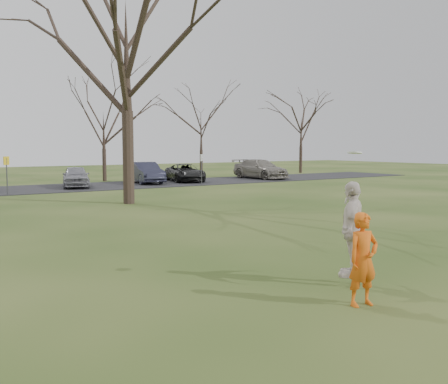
{
  "coord_description": "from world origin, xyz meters",
  "views": [
    {
      "loc": [
        -6.55,
        -6.01,
        2.63
      ],
      "look_at": [
        0.0,
        4.0,
        1.5
      ],
      "focal_mm": 39.27,
      "sensor_mm": 36.0,
      "label": 1
    }
  ],
  "objects_px": {
    "big_tree": "(126,47)",
    "car_5": "(146,173)",
    "player_defender": "(363,259)",
    "car_4": "(76,176)",
    "car_6": "(185,173)",
    "catching_play": "(352,229)",
    "car_7": "(260,169)"
  },
  "relations": [
    {
      "from": "player_defender",
      "to": "car_5",
      "type": "height_order",
      "value": "player_defender"
    },
    {
      "from": "catching_play",
      "to": "car_5",
      "type": "bearing_deg",
      "value": 74.3
    },
    {
      "from": "car_4",
      "to": "big_tree",
      "type": "distance_m",
      "value": 11.68
    },
    {
      "from": "car_6",
      "to": "car_7",
      "type": "bearing_deg",
      "value": 8.92
    },
    {
      "from": "car_6",
      "to": "player_defender",
      "type": "bearing_deg",
      "value": -100.4
    },
    {
      "from": "car_5",
      "to": "catching_play",
      "type": "distance_m",
      "value": 26.23
    },
    {
      "from": "car_4",
      "to": "car_7",
      "type": "relative_size",
      "value": 0.76
    },
    {
      "from": "player_defender",
      "to": "car_7",
      "type": "xyz_separation_m",
      "value": [
        17.58,
        25.71,
        0.02
      ]
    },
    {
      "from": "player_defender",
      "to": "catching_play",
      "type": "distance_m",
      "value": 1.26
    },
    {
      "from": "player_defender",
      "to": "catching_play",
      "type": "bearing_deg",
      "value": 59.5
    },
    {
      "from": "car_7",
      "to": "big_tree",
      "type": "distance_m",
      "value": 19.3
    },
    {
      "from": "car_6",
      "to": "big_tree",
      "type": "distance_m",
      "value": 14.95
    },
    {
      "from": "car_7",
      "to": "car_5",
      "type": "bearing_deg",
      "value": 173.43
    },
    {
      "from": "player_defender",
      "to": "catching_play",
      "type": "xyz_separation_m",
      "value": [
        0.77,
        0.95,
        0.3
      ]
    },
    {
      "from": "player_defender",
      "to": "big_tree",
      "type": "distance_m",
      "value": 17.01
    },
    {
      "from": "catching_play",
      "to": "player_defender",
      "type": "bearing_deg",
      "value": -129.16
    },
    {
      "from": "car_5",
      "to": "car_6",
      "type": "height_order",
      "value": "car_5"
    },
    {
      "from": "car_5",
      "to": "car_7",
      "type": "xyz_separation_m",
      "value": [
        9.72,
        -0.48,
        0.02
      ]
    },
    {
      "from": "car_4",
      "to": "car_6",
      "type": "xyz_separation_m",
      "value": [
        8.15,
        0.61,
        -0.03
      ]
    },
    {
      "from": "car_4",
      "to": "car_5",
      "type": "height_order",
      "value": "car_5"
    },
    {
      "from": "car_4",
      "to": "car_6",
      "type": "distance_m",
      "value": 8.17
    },
    {
      "from": "big_tree",
      "to": "car_5",
      "type": "bearing_deg",
      "value": 62.24
    },
    {
      "from": "car_5",
      "to": "big_tree",
      "type": "distance_m",
      "value": 13.43
    },
    {
      "from": "car_4",
      "to": "big_tree",
      "type": "relative_size",
      "value": 0.28
    },
    {
      "from": "car_6",
      "to": "big_tree",
      "type": "bearing_deg",
      "value": -117.21
    },
    {
      "from": "big_tree",
      "to": "player_defender",
      "type": "bearing_deg",
      "value": -98.44
    },
    {
      "from": "car_4",
      "to": "big_tree",
      "type": "xyz_separation_m",
      "value": [
        -0.48,
        -9.83,
        6.29
      ]
    },
    {
      "from": "catching_play",
      "to": "big_tree",
      "type": "relative_size",
      "value": 0.17
    },
    {
      "from": "car_7",
      "to": "player_defender",
      "type": "bearing_deg",
      "value": -128.09
    },
    {
      "from": "car_4",
      "to": "big_tree",
      "type": "bearing_deg",
      "value": -77.56
    },
    {
      "from": "catching_play",
      "to": "car_4",
      "type": "bearing_deg",
      "value": 85.27
    },
    {
      "from": "player_defender",
      "to": "car_4",
      "type": "distance_m",
      "value": 25.65
    }
  ]
}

